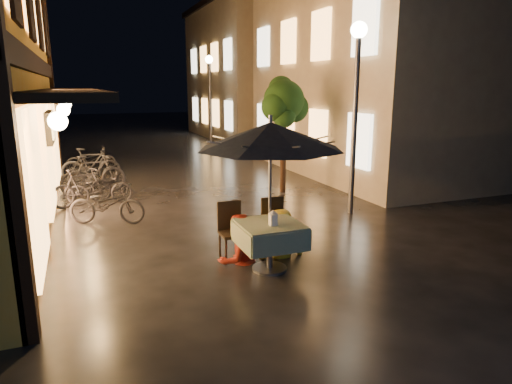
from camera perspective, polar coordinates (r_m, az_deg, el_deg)
name	(u,v)px	position (r m, az deg, el deg)	size (l,w,h in m)	color
ground	(264,259)	(7.86, 0.95, -8.37)	(90.00, 90.00, 0.00)	black
east_building_near	(396,70)	(16.78, 17.05, 14.37)	(7.30, 9.30, 6.80)	#AAA287
east_building_far	(267,72)	(26.82, 1.36, 14.78)	(7.30, 10.30, 7.30)	#AAA287
street_tree	(284,104)	(12.43, 3.53, 10.97)	(1.43, 1.20, 3.15)	black
streetlamp_near	(356,84)	(10.50, 12.45, 13.02)	(0.36, 0.36, 4.23)	#59595E
streetlamp_far	(210,85)	(21.56, -5.82, 13.15)	(0.36, 0.36, 4.23)	#59595E
cafe_table	(270,235)	(7.24, 1.72, -5.35)	(0.99, 0.99, 0.78)	#59595E
patio_umbrella	(270,136)	(6.91, 1.81, 7.02)	(2.27, 2.27, 2.46)	#59595E
cafe_chair_left	(231,227)	(7.78, -3.12, -4.42)	(0.42, 0.42, 0.97)	black
cafe_chair_right	(274,222)	(8.05, 2.31, -3.80)	(0.42, 0.42, 0.97)	black
table_lantern	(273,217)	(7.03, 2.15, -3.11)	(0.16, 0.16, 0.25)	white
person_orange	(238,216)	(7.54, -2.29, -2.96)	(0.77, 0.60, 1.59)	red
person_yellow	(280,211)	(7.80, 3.07, -2.37)	(1.03, 0.59, 1.60)	yellow
bicycle_0	(107,205)	(10.20, -18.14, -1.50)	(0.56, 1.61, 0.84)	black
bicycle_1	(82,187)	(11.92, -20.92, 0.57)	(0.44, 1.56, 0.94)	black
bicycle_2	(100,188)	(11.95, -18.93, 0.45)	(0.54, 1.55, 0.81)	black
bicycle_3	(93,175)	(13.14, -19.66, 2.07)	(0.51, 1.79, 1.07)	#212229
bicycle_4	(94,172)	(14.28, -19.63, 2.39)	(0.54, 1.56, 0.82)	black
bicycle_5	(91,165)	(14.82, -19.93, 3.18)	(0.49, 1.74, 1.05)	black
bicycle_6	(91,160)	(16.54, -19.93, 3.82)	(0.57, 1.64, 0.86)	black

